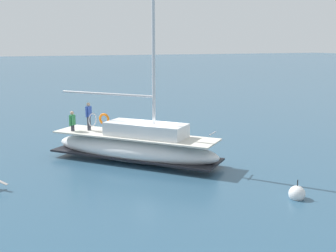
% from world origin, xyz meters
% --- Properties ---
extents(ground_plane, '(400.00, 400.00, 0.00)m').
position_xyz_m(ground_plane, '(0.00, 0.00, 0.00)').
color(ground_plane, '#2D516B').
extents(main_sailboat, '(8.84, 8.08, 13.27)m').
position_xyz_m(main_sailboat, '(-0.24, -1.05, 0.91)').
color(main_sailboat, silver).
rests_on(main_sailboat, ground).
extents(mooring_buoy, '(0.69, 0.69, 0.94)m').
position_xyz_m(mooring_buoy, '(7.74, 3.08, 0.21)').
color(mooring_buoy, silver).
rests_on(mooring_buoy, ground).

